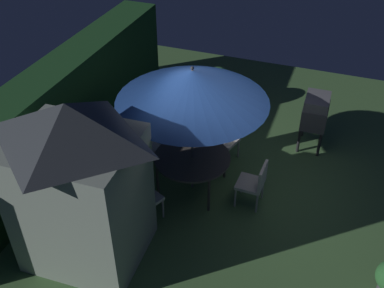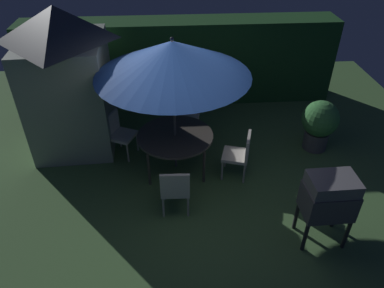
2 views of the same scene
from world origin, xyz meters
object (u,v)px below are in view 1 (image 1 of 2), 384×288
at_px(patio_table, 192,159).
at_px(chair_toward_hedge, 255,182).
at_px(patio_umbrella, 192,86).
at_px(bbq_grill, 315,112).
at_px(garden_shed, 79,184).
at_px(chair_toward_house, 228,135).
at_px(chair_near_shed, 143,144).
at_px(potted_plant_by_grill, 218,86).
at_px(chair_far_side, 142,198).

relative_size(patio_table, chair_toward_hedge, 1.56).
distance_m(patio_umbrella, bbq_grill, 3.17).
bearing_deg(garden_shed, chair_toward_hedge, -48.60).
xyz_separation_m(bbq_grill, chair_toward_house, (-0.97, 1.56, -0.33)).
relative_size(garden_shed, patio_umbrella, 1.08).
relative_size(chair_toward_hedge, chair_toward_house, 1.00).
bearing_deg(chair_toward_house, patio_table, 163.44).
xyz_separation_m(chair_near_shed, chair_toward_house, (0.85, -1.50, 0.00)).
height_order(chair_toward_hedge, potted_plant_by_grill, potted_plant_by_grill).
xyz_separation_m(garden_shed, chair_toward_hedge, (1.97, -2.23, -0.91)).
height_order(garden_shed, patio_umbrella, garden_shed).
relative_size(chair_near_shed, chair_toward_house, 1.00).
distance_m(bbq_grill, chair_far_side, 4.05).
distance_m(bbq_grill, chair_toward_house, 1.87).
xyz_separation_m(patio_umbrella, chair_toward_hedge, (-0.04, -1.20, -1.69)).
bearing_deg(chair_toward_hedge, bbq_grill, -18.09).
height_order(chair_far_side, chair_toward_house, same).
bearing_deg(patio_table, garden_shed, 152.88).
height_order(patio_umbrella, chair_far_side, patio_umbrella).
height_order(garden_shed, bbq_grill, garden_shed).
bearing_deg(chair_toward_house, chair_toward_hedge, -144.63).
xyz_separation_m(patio_table, chair_far_side, (-1.11, 0.51, -0.16)).
relative_size(bbq_grill, chair_toward_house, 1.33).
bearing_deg(bbq_grill, chair_toward_hedge, 161.91).
bearing_deg(potted_plant_by_grill, chair_far_side, 178.75).
bearing_deg(potted_plant_by_grill, patio_table, -171.73).
bearing_deg(chair_far_side, garden_shed, 150.04).
xyz_separation_m(patio_umbrella, bbq_grill, (2.13, -1.91, -1.36)).
bearing_deg(garden_shed, patio_table, -27.12).
bearing_deg(garden_shed, chair_near_shed, 3.03).
bearing_deg(potted_plant_by_grill, chair_toward_house, -156.13).
xyz_separation_m(chair_toward_house, potted_plant_by_grill, (1.73, 0.77, 0.08)).
height_order(chair_near_shed, chair_toward_hedge, same).
distance_m(chair_near_shed, chair_toward_house, 1.72).
bearing_deg(chair_far_side, patio_umbrella, -24.68).
bearing_deg(garden_shed, potted_plant_by_grill, -7.07).
height_order(patio_table, potted_plant_by_grill, potted_plant_by_grill).
bearing_deg(chair_far_side, patio_table, -24.68).
distance_m(patio_table, patio_umbrella, 1.52).
height_order(patio_table, patio_umbrella, patio_umbrella).
distance_m(chair_toward_hedge, potted_plant_by_grill, 3.36).
relative_size(chair_far_side, chair_toward_house, 1.00).
distance_m(bbq_grill, potted_plant_by_grill, 2.47).
relative_size(chair_far_side, potted_plant_by_grill, 0.85).
bearing_deg(chair_toward_hedge, chair_toward_house, 35.37).
xyz_separation_m(chair_near_shed, chair_far_side, (-1.42, -0.64, 0.00)).
relative_size(patio_umbrella, chair_toward_hedge, 2.88).
bearing_deg(chair_far_side, bbq_grill, -36.80).
relative_size(bbq_grill, chair_toward_hedge, 1.33).
distance_m(bbq_grill, chair_near_shed, 3.58).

